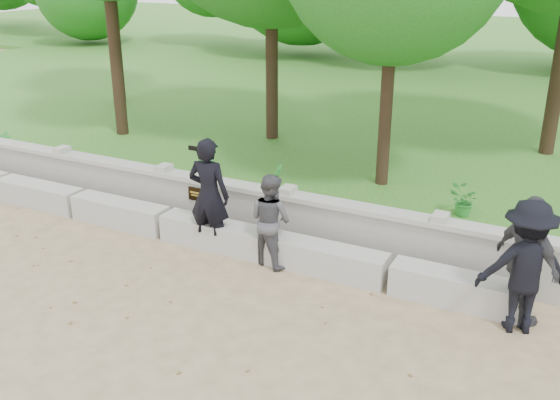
{
  "coord_description": "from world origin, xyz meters",
  "views": [
    {
      "loc": [
        6.27,
        -5.93,
        4.49
      ],
      "look_at": [
        2.2,
        1.95,
        1.03
      ],
      "focal_mm": 40.0,
      "sensor_mm": 36.0,
      "label": 1
    }
  ],
  "objects": [
    {
      "name": "concrete_bench",
      "position": [
        0.0,
        1.9,
        0.22
      ],
      "size": [
        11.9,
        0.45,
        0.45
      ],
      "color": "#B0ADA6",
      "rests_on": "ground"
    },
    {
      "name": "shrub_a",
      "position": [
        -5.5,
        3.3,
        0.54
      ],
      "size": [
        0.36,
        0.3,
        0.58
      ],
      "primitive_type": "imported",
      "rotation": [
        0.0,
        0.0,
        0.34
      ],
      "color": "#2C812F",
      "rests_on": "lawn"
    },
    {
      "name": "ground",
      "position": [
        0.0,
        0.0,
        0.0
      ],
      "size": [
        80.0,
        80.0,
        0.0
      ],
      "primitive_type": "plane",
      "color": "tan",
      "rests_on": "ground"
    },
    {
      "name": "shrub_c",
      "position": [
        4.45,
        4.53,
        0.52
      ],
      "size": [
        0.56,
        0.51,
        0.54
      ],
      "primitive_type": "imported",
      "rotation": [
        0.0,
        0.0,
        3.34
      ],
      "color": "#2C812F",
      "rests_on": "lawn"
    },
    {
      "name": "shrub_d",
      "position": [
        -0.9,
        4.53,
        0.56
      ],
      "size": [
        0.45,
        0.46,
        0.62
      ],
      "primitive_type": "imported",
      "rotation": [
        0.0,
        0.0,
        5.26
      ],
      "color": "#2C812F",
      "rests_on": "lawn"
    },
    {
      "name": "lawn",
      "position": [
        0.0,
        14.0,
        0.12
      ],
      "size": [
        40.0,
        22.0,
        0.25
      ],
      "primitive_type": "cube",
      "color": "#315B1F",
      "rests_on": "ground"
    },
    {
      "name": "parapet_wall",
      "position": [
        0.0,
        2.6,
        0.46
      ],
      "size": [
        12.5,
        0.35,
        0.9
      ],
      "color": "#A5A39C",
      "rests_on": "ground"
    },
    {
      "name": "man_main",
      "position": [
        1.0,
        1.8,
        0.95
      ],
      "size": [
        0.73,
        0.66,
        1.9
      ],
      "color": "black",
      "rests_on": "ground"
    },
    {
      "name": "visitor_right",
      "position": [
        5.8,
        1.8,
        0.88
      ],
      "size": [
        1.07,
        1.0,
        1.77
      ],
      "color": "#38393D",
      "rests_on": "ground"
    },
    {
      "name": "shrub_b",
      "position": [
        1.02,
        4.04,
        0.53
      ],
      "size": [
        0.3,
        0.35,
        0.56
      ],
      "primitive_type": "imported",
      "rotation": [
        0.0,
        0.0,
        1.75
      ],
      "color": "#2C812F",
      "rests_on": "lawn"
    },
    {
      "name": "visitor_mid",
      "position": [
        5.8,
        1.64,
        0.89
      ],
      "size": [
        1.31,
        1.03,
        1.78
      ],
      "color": "black",
      "rests_on": "ground"
    },
    {
      "name": "visitor_left",
      "position": [
        2.11,
        1.8,
        0.74
      ],
      "size": [
        0.85,
        0.74,
        1.48
      ],
      "color": "#45454A",
      "rests_on": "ground"
    }
  ]
}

